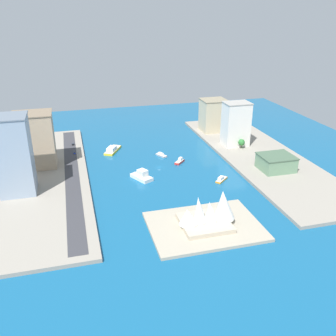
% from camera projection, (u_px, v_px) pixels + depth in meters
% --- Properties ---
extents(ground_plane, '(440.00, 440.00, 0.00)m').
position_uv_depth(ground_plane, '(159.00, 167.00, 324.08)').
color(ground_plane, '#145684').
extents(quay_west, '(70.00, 240.00, 2.51)m').
position_uv_depth(quay_west, '(259.00, 155.00, 346.70)').
color(quay_west, gray).
rests_on(quay_west, ground_plane).
extents(quay_east, '(70.00, 240.00, 2.51)m').
position_uv_depth(quay_east, '(43.00, 178.00, 300.45)').
color(quay_east, gray).
rests_on(quay_east, ground_plane).
extents(peninsula_point, '(69.95, 51.52, 2.00)m').
position_uv_depth(peninsula_point, '(205.00, 226.00, 234.88)').
color(peninsula_point, '#A89E89').
rests_on(peninsula_point, ground_plane).
extents(road_strip, '(11.30, 228.00, 0.15)m').
position_uv_depth(road_strip, '(72.00, 174.00, 305.33)').
color(road_strip, '#38383D').
rests_on(road_strip, quay_east).
extents(ferry_white_commuter, '(17.00, 21.66, 8.38)m').
position_uv_depth(ferry_white_commuter, '(142.00, 176.00, 300.89)').
color(ferry_white_commuter, silver).
rests_on(ferry_white_commuter, ground_plane).
extents(yacht_sleek_gray, '(9.30, 12.89, 3.07)m').
position_uv_depth(yacht_sleek_gray, '(161.00, 155.00, 348.16)').
color(yacht_sleek_gray, '#999EA3').
rests_on(yacht_sleek_gray, ground_plane).
extents(tugboat_red, '(11.31, 11.73, 4.42)m').
position_uv_depth(tugboat_red, '(180.00, 161.00, 332.85)').
color(tugboat_red, red).
rests_on(tugboat_red, ground_plane).
extents(ferry_yellow_fast, '(19.58, 26.69, 5.36)m').
position_uv_depth(ferry_yellow_fast, '(112.00, 150.00, 358.79)').
color(ferry_yellow_fast, yellow).
rests_on(ferry_yellow_fast, ground_plane).
extents(water_taxi_orange, '(13.05, 12.36, 3.84)m').
position_uv_depth(water_taxi_orange, '(221.00, 179.00, 298.58)').
color(water_taxi_orange, orange).
rests_on(water_taxi_orange, ground_plane).
extents(terminal_long_green, '(27.80, 24.56, 12.75)m').
position_uv_depth(terminal_long_green, '(276.00, 163.00, 310.81)').
color(terminal_long_green, slate).
rests_on(terminal_long_green, quay_west).
extents(tower_tall_glass, '(25.12, 25.40, 57.72)m').
position_uv_depth(tower_tall_glass, '(14.00, 155.00, 264.62)').
color(tower_tall_glass, '#8C9EB2').
rests_on(tower_tall_glass, quay_east).
extents(hotel_broad_white, '(24.92, 19.37, 42.62)m').
position_uv_depth(hotel_broad_white, '(236.00, 124.00, 361.84)').
color(hotel_broad_white, silver).
rests_on(hotel_broad_white, quay_west).
extents(apartment_midrise_tan, '(32.54, 27.26, 46.60)m').
position_uv_depth(apartment_midrise_tan, '(35.00, 140.00, 311.88)').
color(apartment_midrise_tan, tan).
rests_on(apartment_midrise_tan, quay_east).
extents(office_block_beige, '(26.73, 24.76, 34.78)m').
position_uv_depth(office_block_beige, '(213.00, 115.00, 406.05)').
color(office_block_beige, '#C6B793').
rests_on(office_block_beige, quay_west).
extents(suv_black, '(2.18, 4.43, 1.59)m').
position_uv_depth(suv_black, '(73.00, 144.00, 368.99)').
color(suv_black, black).
rests_on(suv_black, road_strip).
extents(hatchback_blue, '(1.82, 4.31, 1.52)m').
position_uv_depth(hatchback_blue, '(74.00, 153.00, 347.07)').
color(hatchback_blue, black).
rests_on(hatchback_blue, road_strip).
extents(traffic_light_waterfront, '(0.36, 0.36, 6.50)m').
position_uv_depth(traffic_light_waterfront, '(78.00, 155.00, 332.88)').
color(traffic_light_waterfront, black).
rests_on(traffic_light_waterfront, quay_east).
extents(opera_landmark, '(37.22, 28.47, 23.26)m').
position_uv_depth(opera_landmark, '(209.00, 213.00, 231.67)').
color(opera_landmark, '#BCAD93').
rests_on(opera_landmark, peninsula_point).
extents(park_tree_cluster, '(15.72, 14.34, 9.30)m').
position_uv_depth(park_tree_cluster, '(243.00, 142.00, 360.93)').
color(park_tree_cluster, brown).
rests_on(park_tree_cluster, quay_west).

